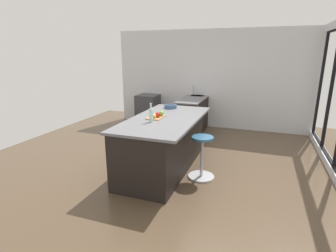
# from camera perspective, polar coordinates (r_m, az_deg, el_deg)

# --- Properties ---
(ground_plane) EXTENTS (7.71, 7.71, 0.00)m
(ground_plane) POSITION_cam_1_polar(r_m,az_deg,el_deg) (5.01, 1.74, -8.47)
(ground_plane) COLOR brown
(interior_partition_left) EXTENTS (0.12, 5.39, 2.66)m
(interior_partition_left) POSITION_cam_1_polar(r_m,az_deg,el_deg) (7.49, 8.96, 9.93)
(interior_partition_left) COLOR silver
(interior_partition_left) RESTS_ON ground_plane
(sink_cabinet) EXTENTS (2.17, 0.60, 1.17)m
(sink_cabinet) POSITION_cam_1_polar(r_m,az_deg,el_deg) (7.35, 5.97, 3.00)
(sink_cabinet) COLOR black
(sink_cabinet) RESTS_ON ground_plane
(oven_range) EXTENTS (0.60, 0.61, 0.86)m
(oven_range) POSITION_cam_1_polar(r_m,az_deg,el_deg) (7.81, -4.33, 3.62)
(oven_range) COLOR #38383D
(oven_range) RESTS_ON ground_plane
(kitchen_island) EXTENTS (2.27, 1.12, 0.96)m
(kitchen_island) POSITION_cam_1_polar(r_m,az_deg,el_deg) (4.70, -1.12, -3.78)
(kitchen_island) COLOR black
(kitchen_island) RESTS_ON ground_plane
(stool_by_window) EXTENTS (0.44, 0.44, 0.73)m
(stool_by_window) POSITION_cam_1_polar(r_m,az_deg,el_deg) (4.45, 7.33, -7.02)
(stool_by_window) COLOR #B7B7BC
(stool_by_window) RESTS_ON ground_plane
(cutting_board) EXTENTS (0.36, 0.24, 0.02)m
(cutting_board) POSITION_cam_1_polar(r_m,az_deg,el_deg) (4.55, -2.64, 1.92)
(cutting_board) COLOR tan
(cutting_board) RESTS_ON kitchen_island
(apple_green) EXTENTS (0.09, 0.09, 0.09)m
(apple_green) POSITION_cam_1_polar(r_m,az_deg,el_deg) (4.60, -1.48, 2.77)
(apple_green) COLOR #609E2D
(apple_green) RESTS_ON cutting_board
(apple_red) EXTENTS (0.09, 0.09, 0.09)m
(apple_red) POSITION_cam_1_polar(r_m,az_deg,el_deg) (4.50, -2.19, 2.47)
(apple_red) COLOR red
(apple_red) RESTS_ON cutting_board
(apple_yellow) EXTENTS (0.07, 0.07, 0.07)m
(apple_yellow) POSITION_cam_1_polar(r_m,az_deg,el_deg) (4.44, -3.02, 2.17)
(apple_yellow) COLOR gold
(apple_yellow) RESTS_ON cutting_board
(water_bottle) EXTENTS (0.06, 0.06, 0.31)m
(water_bottle) POSITION_cam_1_polar(r_m,az_deg,el_deg) (4.25, -3.72, 2.47)
(water_bottle) COLOR silver
(water_bottle) RESTS_ON kitchen_island
(fruit_bowl) EXTENTS (0.25, 0.25, 0.07)m
(fruit_bowl) POSITION_cam_1_polar(r_m,az_deg,el_deg) (5.35, 0.54, 4.31)
(fruit_bowl) COLOR #334C6B
(fruit_bowl) RESTS_ON kitchen_island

